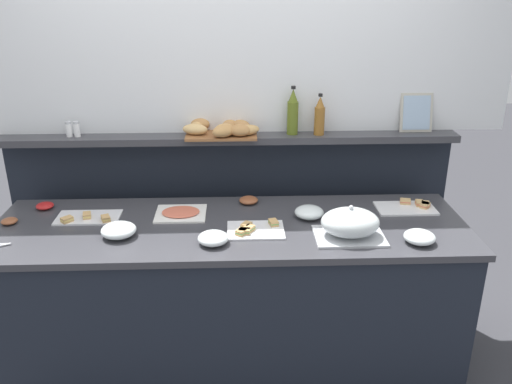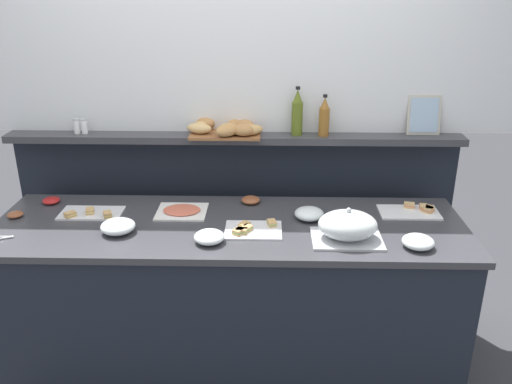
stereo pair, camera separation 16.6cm
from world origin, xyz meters
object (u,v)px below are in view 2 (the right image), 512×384
(condiment_bowl_cream, at_px, (251,200))
(bread_basket, at_px, (226,128))
(cold_cuts_platter, at_px, (182,211))
(olive_oil_bottle, at_px, (297,113))
(glass_bowl_small, at_px, (309,214))
(sandwich_platter_front, at_px, (413,211))
(serving_cloche, at_px, (348,226))
(glass_bowl_medium, at_px, (418,242))
(framed_picture, at_px, (424,115))
(glass_bowl_extra, at_px, (118,227))
(sandwich_platter_rear, at_px, (91,213))
(pepper_shaker, at_px, (84,126))
(condiment_bowl_dark, at_px, (15,214))
(salt_shaker, at_px, (77,126))
(glass_bowl_large, at_px, (209,237))
(vinegar_bottle_amber, at_px, (324,118))
(sandwich_platter_side, at_px, (252,229))
(condiment_bowl_red, at_px, (51,201))

(condiment_bowl_cream, xyz_separation_m, bread_basket, (-0.14, 0.18, 0.36))
(cold_cuts_platter, xyz_separation_m, bread_basket, (0.22, 0.32, 0.37))
(olive_oil_bottle, bearing_deg, glass_bowl_small, -82.14)
(sandwich_platter_front, height_order, bread_basket, bread_basket)
(sandwich_platter_front, distance_m, serving_cloche, 0.52)
(glass_bowl_small, bearing_deg, glass_bowl_medium, -31.92)
(serving_cloche, distance_m, framed_picture, 0.92)
(serving_cloche, height_order, glass_bowl_small, serving_cloche)
(glass_bowl_extra, bearing_deg, bread_basket, 48.56)
(glass_bowl_small, xyz_separation_m, condiment_bowl_cream, (-0.31, 0.21, -0.01))
(sandwich_platter_rear, height_order, pepper_shaker, pepper_shaker)
(serving_cloche, relative_size, glass_bowl_small, 2.19)
(condiment_bowl_dark, relative_size, pepper_shaker, 0.95)
(bread_basket, bearing_deg, glass_bowl_medium, -36.17)
(sandwich_platter_rear, height_order, salt_shaker, salt_shaker)
(bread_basket, bearing_deg, olive_oil_bottle, 2.97)
(glass_bowl_medium, height_order, framed_picture, framed_picture)
(sandwich_platter_front, distance_m, olive_oil_bottle, 0.83)
(sandwich_platter_front, bearing_deg, condiment_bowl_cream, 172.80)
(glass_bowl_large, bearing_deg, condiment_bowl_dark, 166.01)
(glass_bowl_medium, bearing_deg, vinegar_bottle_amber, 119.55)
(glass_bowl_large, xyz_separation_m, glass_bowl_extra, (-0.47, 0.09, 0.00))
(cold_cuts_platter, relative_size, condiment_bowl_dark, 3.25)
(sandwich_platter_rear, height_order, bread_basket, bread_basket)
(serving_cloche, bearing_deg, glass_bowl_medium, -12.09)
(sandwich_platter_side, relative_size, glass_bowl_small, 1.83)
(sandwich_platter_rear, bearing_deg, condiment_bowl_dark, -174.26)
(sandwich_platter_rear, xyz_separation_m, salt_shaker, (-0.16, 0.38, 0.38))
(glass_bowl_large, bearing_deg, vinegar_bottle_amber, 48.53)
(pepper_shaker, bearing_deg, bread_basket, -1.01)
(glass_bowl_medium, bearing_deg, glass_bowl_extra, 175.17)
(bread_basket, bearing_deg, sandwich_platter_side, -73.41)
(cold_cuts_platter, bearing_deg, glass_bowl_medium, -17.55)
(glass_bowl_medium, bearing_deg, serving_cloche, 167.91)
(olive_oil_bottle, xyz_separation_m, pepper_shaker, (-1.22, -0.01, -0.08))
(sandwich_platter_side, xyz_separation_m, condiment_bowl_red, (-1.14, 0.33, 0.01))
(cold_cuts_platter, height_order, pepper_shaker, pepper_shaker)
(sandwich_platter_rear, xyz_separation_m, cold_cuts_platter, (0.48, 0.04, 0.00))
(cold_cuts_platter, xyz_separation_m, condiment_bowl_dark, (-0.87, -0.08, 0.01))
(sandwich_platter_rear, height_order, condiment_bowl_cream, same)
(sandwich_platter_rear, relative_size, framed_picture, 1.49)
(glass_bowl_large, xyz_separation_m, condiment_bowl_red, (-0.94, 0.45, -0.01))
(sandwich_platter_rear, relative_size, glass_bowl_small, 2.13)
(glass_bowl_large, bearing_deg, glass_bowl_extra, 168.47)
(sandwich_platter_front, height_order, condiment_bowl_cream, same)
(cold_cuts_platter, relative_size, pepper_shaker, 3.09)
(sandwich_platter_rear, distance_m, bread_basket, 0.88)
(condiment_bowl_cream, bearing_deg, condiment_bowl_dark, -170.01)
(glass_bowl_medium, bearing_deg, salt_shaker, 158.66)
(sandwich_platter_rear, bearing_deg, condiment_bowl_cream, 11.92)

